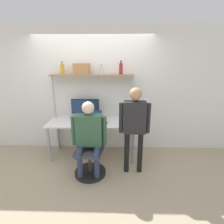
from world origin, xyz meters
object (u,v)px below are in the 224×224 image
office_chair (91,159)px  storage_box (82,69)px  person_standing (135,121)px  cell_phone (106,123)px  bottle_clear (101,70)px  person_seated (89,133)px  bottle_red (121,69)px  bottle_amber (62,69)px  laptop (94,120)px  monitor (85,107)px

office_chair → storage_box: 1.78m
office_chair → person_standing: person_standing is taller
cell_phone → office_chair: bearing=-114.4°
cell_phone → bottle_clear: bearing=106.3°
office_chair → person_seated: bearing=-96.9°
office_chair → person_standing: (0.77, 0.06, 0.70)m
office_chair → bottle_clear: 1.74m
person_standing → bottle_red: (-0.23, 0.79, 0.84)m
bottle_amber → bottle_clear: (0.80, 0.00, -0.02)m
laptop → bottle_red: (0.54, 0.30, 0.99)m
person_seated → storage_box: storage_box is taller
bottle_red → bottle_clear: (-0.39, 0.00, -0.03)m
office_chair → storage_box: size_ratio=3.05×
monitor → bottle_red: 1.11m
person_standing → office_chair: bearing=-175.3°
person_standing → bottle_red: size_ratio=5.74×
cell_phone → bottle_red: bottle_red is taller
bottle_amber → bottle_clear: 0.80m
bottle_amber → monitor: bearing=-0.6°
person_standing → bottle_clear: bearing=128.2°
person_seated → monitor: bearing=103.1°
bottle_amber → bottle_red: size_ratio=0.91×
laptop → office_chair: (-0.00, -0.55, -0.55)m
cell_phone → office_chair: 0.77m
office_chair → bottle_red: 1.85m
cell_phone → office_chair: size_ratio=0.16×
monitor → storage_box: 0.81m
storage_box → cell_phone: bearing=-32.4°
office_chair → person_seated: (-0.01, -0.05, 0.51)m
bottle_red → storage_box: size_ratio=0.89×
monitor → person_seated: bearing=-76.9°
laptop → cell_phone: 0.25m
person_standing → person_seated: bearing=-172.0°
bottle_red → laptop: bearing=-150.7°
laptop → bottle_amber: bottle_amber is taller
bottle_red → bottle_clear: size_ratio=1.42×
person_seated → bottle_amber: (-0.64, 0.90, 1.02)m
cell_phone → bottle_clear: size_ratio=0.78×
cell_phone → bottle_clear: (-0.09, 0.32, 1.02)m
person_standing → bottle_clear: (-0.62, 0.79, 0.81)m
laptop → cell_phone: size_ratio=2.14×
cell_phone → storage_box: storage_box is taller
office_chair → bottle_clear: bottle_clear is taller
storage_box → bottle_clear: bearing=0.0°
person_standing → storage_box: 1.54m
laptop → person_standing: size_ratio=0.20×
person_seated → bottle_amber: 1.51m
monitor → person_standing: bearing=-38.5°
person_seated → bottle_clear: bottle_clear is taller
person_seated → storage_box: 1.39m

